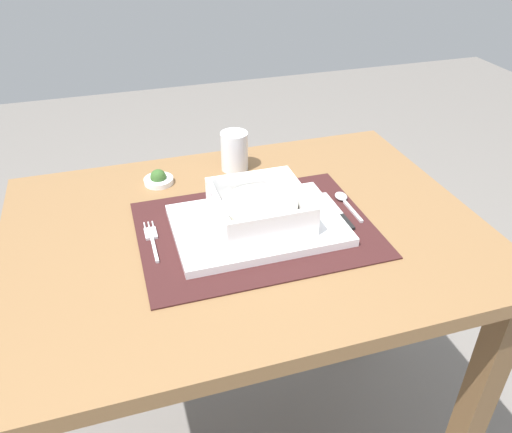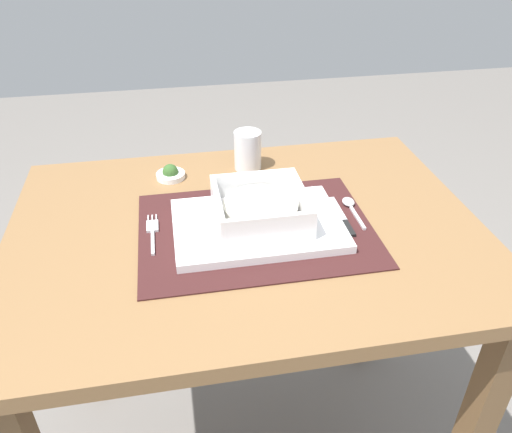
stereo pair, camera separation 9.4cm
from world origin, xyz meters
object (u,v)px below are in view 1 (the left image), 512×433
object	(u,v)px
butter_knife	(339,213)
condiment_saucer	(159,179)
bread_knife	(334,219)
drinking_glass	(235,153)
porridge_bowl	(260,209)
spoon	(343,199)
fork	(152,238)
dining_table	(246,276)

from	to	relation	value
butter_knife	condiment_saucer	bearing A→B (deg)	139.84
bread_knife	condiment_saucer	distance (m)	0.39
bread_knife	drinking_glass	xyz separation A→B (m)	(-0.13, 0.27, 0.03)
butter_knife	drinking_glass	bearing A→B (deg)	115.87
porridge_bowl	drinking_glass	world-z (taller)	drinking_glass
bread_knife	spoon	bearing A→B (deg)	49.40
bread_knife	drinking_glass	distance (m)	0.30
fork	condiment_saucer	world-z (taller)	condiment_saucer
fork	drinking_glass	size ratio (longest dim) A/B	1.45
dining_table	spoon	distance (m)	0.25
spoon	condiment_saucer	size ratio (longest dim) A/B	1.74
spoon	butter_knife	xyz separation A→B (m)	(-0.03, -0.04, -0.00)
bread_knife	drinking_glass	world-z (taller)	drinking_glass
drinking_glass	condiment_saucer	xyz separation A→B (m)	(-0.18, -0.02, -0.03)
drinking_glass	porridge_bowl	bearing A→B (deg)	-93.99
butter_knife	condiment_saucer	world-z (taller)	condiment_saucer
spoon	bread_knife	distance (m)	0.07
spoon	bread_knife	bearing A→B (deg)	-129.86
bread_knife	condiment_saucer	world-z (taller)	condiment_saucer
fork	butter_knife	world-z (taller)	butter_knife
porridge_bowl	spoon	distance (m)	0.19
drinking_glass	condiment_saucer	size ratio (longest dim) A/B	1.39
porridge_bowl	fork	world-z (taller)	porridge_bowl
fork	dining_table	bearing A→B (deg)	0.33
spoon	butter_knife	size ratio (longest dim) A/B	0.80
porridge_bowl	condiment_saucer	distance (m)	0.28
bread_knife	condiment_saucer	bearing A→B (deg)	138.98
dining_table	spoon	xyz separation A→B (m)	(0.21, 0.02, 0.13)
dining_table	butter_knife	xyz separation A→B (m)	(0.19, -0.02, 0.13)
dining_table	porridge_bowl	distance (m)	0.17
fork	drinking_glass	world-z (taller)	drinking_glass
dining_table	butter_knife	bearing A→B (deg)	-5.36
porridge_bowl	condiment_saucer	xyz separation A→B (m)	(-0.16, 0.23, -0.03)
dining_table	drinking_glass	size ratio (longest dim) A/B	10.18
porridge_bowl	condiment_saucer	bearing A→B (deg)	125.12
butter_knife	bread_knife	bearing A→B (deg)	-140.97
dining_table	porridge_bowl	world-z (taller)	porridge_bowl
drinking_glass	condiment_saucer	world-z (taller)	drinking_glass
dining_table	condiment_saucer	size ratio (longest dim) A/B	14.20
porridge_bowl	spoon	xyz separation A→B (m)	(0.19, 0.03, -0.03)
fork	bread_knife	xyz separation A→B (m)	(0.34, -0.04, 0.00)
dining_table	fork	bearing A→B (deg)	177.69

